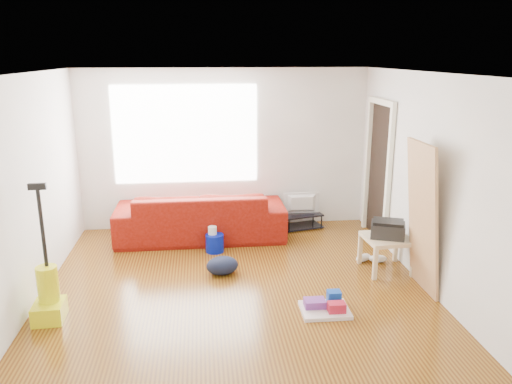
{
  "coord_description": "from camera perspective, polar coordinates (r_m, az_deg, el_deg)",
  "views": [
    {
      "loc": [
        -0.38,
        -5.23,
        2.69
      ],
      "look_at": [
        0.28,
        0.6,
        1.07
      ],
      "focal_mm": 35.0,
      "sensor_mm": 36.0,
      "label": 1
    }
  ],
  "objects": [
    {
      "name": "backpack",
      "position": [
        6.44,
        -3.86,
        -9.29
      ],
      "size": [
        0.47,
        0.41,
        0.22
      ],
      "primitive_type": "ellipsoid",
      "rotation": [
        0.0,
        0.0,
        0.22
      ],
      "color": "black",
      "rests_on": "ground"
    },
    {
      "name": "cleaning_tray",
      "position": [
        5.59,
        8.01,
        -12.81
      ],
      "size": [
        0.52,
        0.42,
        0.19
      ],
      "rotation": [
        0.0,
        0.0,
        -0.02
      ],
      "color": "silver",
      "rests_on": "ground"
    },
    {
      "name": "side_table",
      "position": [
        6.6,
        14.73,
        -5.56
      ],
      "size": [
        0.59,
        0.59,
        0.45
      ],
      "rotation": [
        0.0,
        0.0,
        0.06
      ],
      "color": "tan",
      "rests_on": "ground"
    },
    {
      "name": "room",
      "position": [
        5.59,
        -1.62,
        0.54
      ],
      "size": [
        4.51,
        5.01,
        2.51
      ],
      "color": "#512A0D",
      "rests_on": "ground"
    },
    {
      "name": "sofa",
      "position": [
        7.67,
        -6.25,
        -5.18
      ],
      "size": [
        2.5,
        0.98,
        0.73
      ],
      "primitive_type": "imported",
      "rotation": [
        0.0,
        0.0,
        3.14
      ],
      "color": "#5E0901",
      "rests_on": "ground"
    },
    {
      "name": "door_panel",
      "position": [
        6.35,
        17.83,
        -10.42
      ],
      "size": [
        0.22,
        0.71,
        1.77
      ],
      "primitive_type": "cube",
      "rotation": [
        0.0,
        -0.1,
        0.0
      ],
      "color": "#B37E4F",
      "rests_on": "ground"
    },
    {
      "name": "tv_stand",
      "position": [
        8.04,
        5.22,
        -3.23
      ],
      "size": [
        0.69,
        0.49,
        0.23
      ],
      "rotation": [
        0.0,
        0.0,
        0.24
      ],
      "color": "black",
      "rests_on": "ground"
    },
    {
      "name": "vacuum",
      "position": [
        5.73,
        -22.64,
        -10.83
      ],
      "size": [
        0.32,
        0.36,
        1.46
      ],
      "rotation": [
        0.0,
        0.0,
        0.04
      ],
      "color": "yellow",
      "rests_on": "ground"
    },
    {
      "name": "tv",
      "position": [
        7.95,
        5.26,
        -1.34
      ],
      "size": [
        0.58,
        0.08,
        0.34
      ],
      "primitive_type": "imported",
      "rotation": [
        0.0,
        0.0,
        3.14
      ],
      "color": "black",
      "rests_on": "tv_stand"
    },
    {
      "name": "bucket",
      "position": [
        7.13,
        -4.72,
        -6.79
      ],
      "size": [
        0.33,
        0.33,
        0.25
      ],
      "primitive_type": "cylinder",
      "rotation": [
        0.0,
        0.0,
        0.36
      ],
      "color": "#041390",
      "rests_on": "ground"
    },
    {
      "name": "toilet_paper",
      "position": [
        7.08,
        -4.98,
        -5.36
      ],
      "size": [
        0.12,
        0.12,
        0.11
      ],
      "primitive_type": "cylinder",
      "color": "silver",
      "rests_on": "bucket"
    },
    {
      "name": "sneakers",
      "position": [
        6.92,
        12.97,
        -7.38
      ],
      "size": [
        0.45,
        0.23,
        0.1
      ],
      "rotation": [
        0.0,
        0.0,
        0.02
      ],
      "color": "white",
      "rests_on": "ground"
    },
    {
      "name": "printer",
      "position": [
        6.54,
        14.84,
        -4.11
      ],
      "size": [
        0.5,
        0.44,
        0.22
      ],
      "rotation": [
        0.0,
        0.0,
        -0.37
      ],
      "color": "black",
      "rests_on": "side_table"
    }
  ]
}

